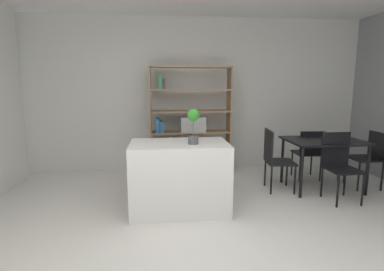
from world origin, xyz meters
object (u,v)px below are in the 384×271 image
Objects in this scene: dining_table at (324,145)px; dining_chair_island_side at (274,155)px; open_bookshelf at (186,124)px; kitchen_island at (179,177)px; potted_plant_on_island at (193,123)px; dining_chair_near at (339,161)px; dining_chair_window_side at (370,154)px; dining_chair_far at (309,150)px.

dining_chair_island_side is at bearing 179.27° from dining_table.
dining_table is (2.05, -1.01, -0.21)m from open_bookshelf.
potted_plant_on_island is at bearing -27.27° from kitchen_island.
potted_plant_on_island reaches higher than dining_chair_near.
dining_chair_island_side is at bearing 149.47° from dining_chair_near.
dining_table is (2.09, 0.67, -0.46)m from potted_plant_on_island.
potted_plant_on_island is 0.39× the size of dining_table.
dining_chair_near is at bearing -90.36° from dining_table.
dining_chair_window_side is at bearing -0.37° from dining_table.
dining_chair_far is at bearing 27.94° from potted_plant_on_island.
dining_table is (2.26, 0.58, 0.25)m from kitchen_island.
kitchen_island reaches higher than dining_table.
open_bookshelf reaches higher than dining_table.
dining_chair_island_side is 0.89m from dining_chair_far.
kitchen_island is 1.67m from open_bookshelf.
dining_table is at bearing 14.45° from kitchen_island.
dining_table is at bearing 17.74° from potted_plant_on_island.
dining_chair_island_side reaches higher than dining_chair_window_side.
potted_plant_on_island is 0.49× the size of dining_chair_window_side.
kitchen_island is 1.40× the size of dining_chair_window_side.
dining_chair_window_side is at bearing 13.04° from potted_plant_on_island.
potted_plant_on_island is 0.46× the size of dining_chair_near.
dining_chair_near reaches higher than dining_chair_far.
dining_chair_near reaches higher than dining_table.
dining_chair_window_side is at bearing 153.34° from dining_chair_far.
open_bookshelf reaches higher than potted_plant_on_island.
dining_table is 1.19× the size of dining_chair_near.
dining_chair_far is at bearing 90.59° from dining_table.
open_bookshelf is at bearing 82.48° from kitchen_island.
kitchen_island is at bearing -165.55° from dining_table.
dining_chair_near is (-0.00, -0.42, -0.14)m from dining_table.
kitchen_island is at bearing 152.73° from potted_plant_on_island.
potted_plant_on_island is 2.18m from dining_chair_near.
dining_chair_far is at bearing 24.34° from kitchen_island.
potted_plant_on_island is at bearing -73.87° from dining_chair_window_side.
potted_plant_on_island is 0.51× the size of dining_chair_far.
dining_chair_near is at bearing 4.02° from kitchen_island.
open_bookshelf is (0.04, 1.68, -0.25)m from potted_plant_on_island.
dining_chair_near is (2.09, 0.25, -0.60)m from potted_plant_on_island.
dining_chair_window_side is (0.77, -0.00, -0.16)m from dining_table.
kitchen_island reaches higher than dining_chair_window_side.
open_bookshelf reaches higher than dining_chair_window_side.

